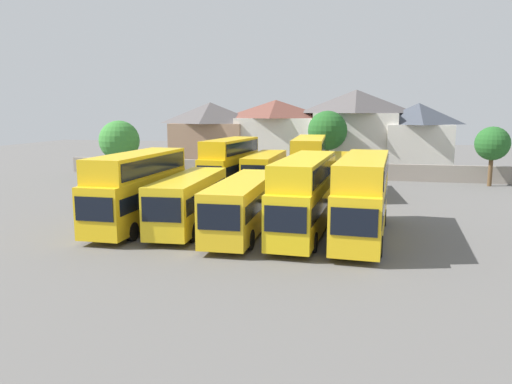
{
  "coord_description": "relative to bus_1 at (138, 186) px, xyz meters",
  "views": [
    {
      "loc": [
        6.93,
        -28.9,
        7.41
      ],
      "look_at": [
        0.0,
        3.0,
        2.04
      ],
      "focal_mm": 34.57,
      "sensor_mm": 36.0,
      "label": 1
    }
  ],
  "objects": [
    {
      "name": "house_terrace_centre",
      "position": [
        2.82,
        34.61,
        1.81
      ],
      "size": [
        10.22,
        6.54,
        8.85
      ],
      "color": "silver",
      "rests_on": "ground"
    },
    {
      "name": "tree_left_of_lot",
      "position": [
        9.95,
        28.37,
        2.5
      ],
      "size": [
        4.5,
        4.5,
        7.48
      ],
      "color": "brown",
      "rests_on": "ground"
    },
    {
      "name": "house_terrace_left",
      "position": [
        -5.88,
        34.19,
        1.68
      ],
      "size": [
        10.05,
        6.75,
        8.57
      ],
      "color": "#9E7A60",
      "rests_on": "ground"
    },
    {
      "name": "house_terrace_far_right",
      "position": [
        20.38,
        33.75,
        1.58
      ],
      "size": [
        7.76,
        8.06,
        8.38
      ],
      "color": "silver",
      "rests_on": "ground"
    },
    {
      "name": "bus_7",
      "position": [
        5.18,
        15.76,
        -0.7
      ],
      "size": [
        2.57,
        10.22,
        3.51
      ],
      "rotation": [
        0.0,
        0.0,
        -1.57
      ],
      "color": "yellow",
      "rests_on": "ground"
    },
    {
      "name": "bus_5",
      "position": [
        14.08,
        0.29,
        0.01
      ],
      "size": [
        3.28,
        11.73,
        4.81
      ],
      "rotation": [
        0.0,
        0.0,
        -1.64
      ],
      "color": "yellow",
      "rests_on": "ground"
    },
    {
      "name": "bus_3",
      "position": [
        6.98,
        -0.17,
        -0.81
      ],
      "size": [
        2.73,
        11.16,
        3.3
      ],
      "rotation": [
        0.0,
        0.0,
        -1.55
      ],
      "color": "yellow",
      "rests_on": "ground"
    },
    {
      "name": "bus_6",
      "position": [
        1.7,
        16.13,
        0.02
      ],
      "size": [
        3.44,
        10.24,
        4.83
      ],
      "rotation": [
        0.0,
        0.0,
        -1.66
      ],
      "color": "gold",
      "rests_on": "ground"
    },
    {
      "name": "tree_behind_wall",
      "position": [
        -13.16,
        22.87,
        1.39
      ],
      "size": [
        4.56,
        4.56,
        6.39
      ],
      "color": "brown",
      "rests_on": "ground"
    },
    {
      "name": "house_terrace_right",
      "position": [
        12.98,
        34.33,
        2.43
      ],
      "size": [
        10.37,
        8.39,
        10.05
      ],
      "color": "silver",
      "rests_on": "ground"
    },
    {
      "name": "bus_1",
      "position": [
        0.0,
        0.0,
        0.0
      ],
      "size": [
        2.74,
        10.32,
        4.78
      ],
      "rotation": [
        0.0,
        0.0,
        -1.58
      ],
      "color": "yellow",
      "rests_on": "ground"
    },
    {
      "name": "tree_right_of_lot",
      "position": [
        26.49,
        23.87,
        1.53
      ],
      "size": [
        3.34,
        3.34,
        5.93
      ],
      "color": "brown",
      "rests_on": "ground"
    },
    {
      "name": "ground",
      "position": [
        7.06,
        18.13,
        -2.7
      ],
      "size": [
        140.0,
        140.0,
        0.0
      ],
      "primitive_type": "plane",
      "color": "#605E5B"
    },
    {
      "name": "bus_8",
      "position": [
        9.26,
        15.75,
        0.16
      ],
      "size": [
        3.16,
        11.85,
        5.07
      ],
      "rotation": [
        0.0,
        0.0,
        -1.52
      ],
      "color": "yellow",
      "rests_on": "ground"
    },
    {
      "name": "depot_boundary_wall",
      "position": [
        7.06,
        25.87,
        -1.8
      ],
      "size": [
        56.0,
        0.5,
        1.8
      ],
      "primitive_type": "cube",
      "color": "gray",
      "rests_on": "ground"
    },
    {
      "name": "bus_9",
      "position": [
        12.69,
        15.94,
        -0.72
      ],
      "size": [
        3.19,
        10.29,
        3.47
      ],
      "rotation": [
        0.0,
        0.0,
        -1.49
      ],
      "color": "#EAAE13",
      "rests_on": "ground"
    },
    {
      "name": "bus_2",
      "position": [
        3.31,
        0.42,
        -0.78
      ],
      "size": [
        3.02,
        10.38,
        3.36
      ],
      "rotation": [
        0.0,
        0.0,
        -1.52
      ],
      "color": "yellow",
      "rests_on": "ground"
    },
    {
      "name": "bus_4",
      "position": [
        10.68,
        0.07,
        -0.04
      ],
      "size": [
        2.98,
        11.0,
        4.72
      ],
      "rotation": [
        0.0,
        0.0,
        -1.62
      ],
      "color": "yellow",
      "rests_on": "ground"
    }
  ]
}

